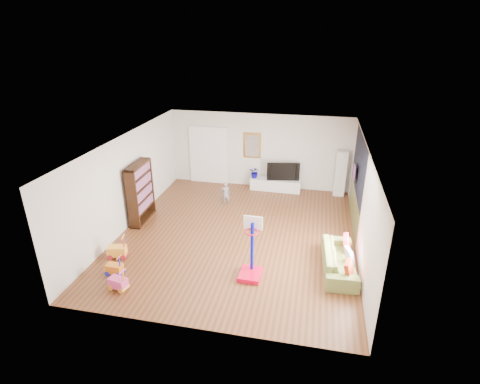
% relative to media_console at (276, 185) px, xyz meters
% --- Properties ---
extents(floor, '(6.50, 7.50, 0.00)m').
position_rel_media_console_xyz_m(floor, '(-0.67, -3.45, -0.21)').
color(floor, brown).
rests_on(floor, ground).
extents(ceiling, '(6.50, 7.50, 0.00)m').
position_rel_media_console_xyz_m(ceiling, '(-0.67, -3.45, 2.49)').
color(ceiling, white).
rests_on(ceiling, ground).
extents(wall_back, '(6.50, 0.00, 2.70)m').
position_rel_media_console_xyz_m(wall_back, '(-0.67, 0.30, 1.14)').
color(wall_back, silver).
rests_on(wall_back, ground).
extents(wall_front, '(6.50, 0.00, 2.70)m').
position_rel_media_console_xyz_m(wall_front, '(-0.67, -7.20, 1.14)').
color(wall_front, white).
rests_on(wall_front, ground).
extents(wall_left, '(0.00, 7.50, 2.70)m').
position_rel_media_console_xyz_m(wall_left, '(-3.92, -3.45, 1.14)').
color(wall_left, silver).
rests_on(wall_left, ground).
extents(wall_right, '(0.00, 7.50, 2.70)m').
position_rel_media_console_xyz_m(wall_right, '(2.58, -3.45, 1.14)').
color(wall_right, white).
rests_on(wall_right, ground).
extents(navy_accent, '(0.01, 3.20, 1.70)m').
position_rel_media_console_xyz_m(navy_accent, '(2.56, -2.05, 1.64)').
color(navy_accent, black).
rests_on(navy_accent, wall_right).
extents(olive_wainscot, '(0.01, 3.20, 1.00)m').
position_rel_media_console_xyz_m(olive_wainscot, '(2.56, -2.05, 0.29)').
color(olive_wainscot, brown).
rests_on(olive_wainscot, wall_right).
extents(doorway, '(1.45, 0.06, 2.10)m').
position_rel_media_console_xyz_m(doorway, '(-2.57, 0.26, 0.84)').
color(doorway, white).
rests_on(doorway, ground).
extents(painting_back, '(0.62, 0.06, 0.92)m').
position_rel_media_console_xyz_m(painting_back, '(-0.92, 0.26, 1.34)').
color(painting_back, gold).
rests_on(painting_back, wall_back).
extents(artwork_right, '(0.04, 0.56, 0.46)m').
position_rel_media_console_xyz_m(artwork_right, '(2.50, -1.85, 1.34)').
color(artwork_right, '#7F3F8C').
rests_on(artwork_right, wall_right).
extents(media_console, '(1.82, 0.49, 0.42)m').
position_rel_media_console_xyz_m(media_console, '(0.00, 0.00, 0.00)').
color(media_console, silver).
rests_on(media_console, ground).
extents(tall_cabinet, '(0.38, 0.38, 1.60)m').
position_rel_media_console_xyz_m(tall_cabinet, '(2.22, 0.06, 0.59)').
color(tall_cabinet, silver).
rests_on(tall_cabinet, ground).
extents(bookshelf, '(0.38, 1.25, 1.81)m').
position_rel_media_console_xyz_m(bookshelf, '(-3.69, -3.15, 0.69)').
color(bookshelf, black).
rests_on(bookshelf, ground).
extents(sofa, '(0.86, 1.94, 0.56)m').
position_rel_media_console_xyz_m(sofa, '(2.10, -4.60, 0.07)').
color(sofa, olive).
rests_on(sofa, ground).
extents(basketball_hoop, '(0.53, 0.64, 1.49)m').
position_rel_media_console_xyz_m(basketball_hoop, '(0.05, -5.32, 0.53)').
color(basketball_hoop, red).
rests_on(basketball_hoop, ground).
extents(ride_on_yellow, '(0.51, 0.38, 0.61)m').
position_rel_media_console_xyz_m(ride_on_yellow, '(-3.41, -5.23, 0.09)').
color(ride_on_yellow, '#FEAC32').
rests_on(ride_on_yellow, ground).
extents(ride_on_orange, '(0.39, 0.25, 0.51)m').
position_rel_media_console_xyz_m(ride_on_orange, '(-3.11, -5.91, 0.05)').
color(ride_on_orange, orange).
rests_on(ride_on_orange, ground).
extents(ride_on_pink, '(0.44, 0.32, 0.54)m').
position_rel_media_console_xyz_m(ride_on_pink, '(-2.75, -6.40, 0.06)').
color(ride_on_pink, '#D83F85').
rests_on(ride_on_pink, ground).
extents(child, '(0.34, 0.27, 0.81)m').
position_rel_media_console_xyz_m(child, '(-1.47, -1.60, 0.19)').
color(child, slate).
rests_on(child, ground).
extents(tv, '(1.16, 0.35, 0.66)m').
position_rel_media_console_xyz_m(tv, '(0.24, 0.04, 0.54)').
color(tv, black).
rests_on(tv, media_console).
extents(vase_plant, '(0.46, 0.42, 0.43)m').
position_rel_media_console_xyz_m(vase_plant, '(-0.76, -0.02, 0.42)').
color(vase_plant, '#0B0486').
rests_on(vase_plant, media_console).
extents(pillow_left, '(0.19, 0.39, 0.37)m').
position_rel_media_console_xyz_m(pillow_left, '(2.27, -5.19, 0.23)').
color(pillow_left, '#AC2F17').
rests_on(pillow_left, sofa).
extents(pillow_center, '(0.20, 0.37, 0.36)m').
position_rel_media_console_xyz_m(pillow_center, '(2.32, -4.62, 0.23)').
color(pillow_center, white).
rests_on(pillow_center, sofa).
extents(pillow_right, '(0.15, 0.41, 0.40)m').
position_rel_media_console_xyz_m(pillow_right, '(2.28, -4.06, 0.23)').
color(pillow_right, red).
rests_on(pillow_right, sofa).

